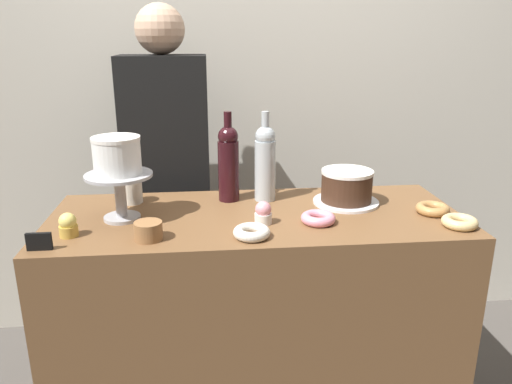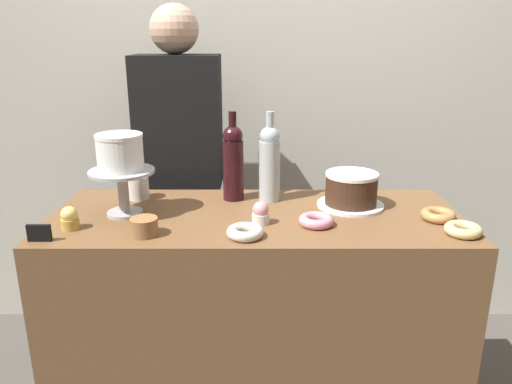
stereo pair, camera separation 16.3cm
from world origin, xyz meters
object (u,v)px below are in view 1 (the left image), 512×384
donut_glazed (460,222)px  price_sign_chalkboard (39,242)px  chocolate_round_cake (347,186)px  coffee_cup_ceramic (132,191)px  white_layer_cake (117,155)px  cupcake_strawberry (263,213)px  donut_sugar (252,232)px  donut_pink (318,218)px  barista_figure (169,188)px  cupcake_lemon (68,225)px  wine_bottle_dark_red (228,162)px  cake_stand_pedestal (120,189)px  donut_maple (433,209)px  cookie_stack (148,231)px  wine_bottle_clear (265,162)px

donut_glazed → price_sign_chalkboard: bearing=-177.7°
chocolate_round_cake → coffee_cup_ceramic: size_ratio=2.16×
white_layer_cake → cupcake_strawberry: white_layer_cake is taller
cupcake_strawberry → donut_sugar: (-0.05, -0.11, -0.02)m
donut_glazed → donut_pink: size_ratio=1.00×
donut_pink → barista_figure: bearing=129.7°
cupcake_lemon → coffee_cup_ceramic: coffee_cup_ceramic is taller
wine_bottle_dark_red → barista_figure: size_ratio=0.20×
cake_stand_pedestal → donut_glazed: cake_stand_pedestal is taller
white_layer_cake → donut_maple: bearing=-2.6°
donut_pink → cookie_stack: cookie_stack is taller
cake_stand_pedestal → donut_glazed: 1.09m
cupcake_strawberry → donut_pink: (0.18, -0.01, -0.02)m
chocolate_round_cake → wine_bottle_dark_red: wine_bottle_dark_red is taller
price_sign_chalkboard → cake_stand_pedestal: bearing=49.3°
cupcake_lemon → white_layer_cake: bearing=43.2°
cake_stand_pedestal → donut_pink: (0.64, -0.10, -0.09)m
donut_maple → price_sign_chalkboard: price_sign_chalkboard is taller
donut_glazed → coffee_cup_ceramic: (-1.06, 0.35, 0.03)m
donut_sugar → cupcake_lemon: bearing=173.3°
donut_pink → donut_sugar: size_ratio=1.00×
donut_pink → cupcake_lemon: bearing=-177.6°
white_layer_cake → wine_bottle_clear: bearing=17.7°
cookie_stack → price_sign_chalkboard: (-0.30, -0.05, -0.00)m
wine_bottle_clear → cupcake_strawberry: wine_bottle_clear is taller
donut_maple → price_sign_chalkboard: size_ratio=1.60×
wine_bottle_dark_red → barista_figure: barista_figure is taller
chocolate_round_cake → white_layer_cake: bearing=-173.7°
white_layer_cake → cupcake_strawberry: size_ratio=2.05×
cake_stand_pedestal → barista_figure: bearing=78.1°
wine_bottle_dark_red → coffee_cup_ceramic: wine_bottle_dark_red is taller
donut_glazed → donut_pink: bearing=169.9°
donut_glazed → cookie_stack: 0.97m
donut_pink → barista_figure: (-0.52, 0.63, -0.07)m
white_layer_cake → chocolate_round_cake: white_layer_cake is taller
cupcake_lemon → donut_glazed: cupcake_lemon is taller
chocolate_round_cake → donut_glazed: bearing=-41.4°
cupcake_lemon → price_sign_chalkboard: (-0.06, -0.10, -0.01)m
wine_bottle_clear → cupcake_lemon: size_ratio=4.38×
cupcake_strawberry → cookie_stack: (-0.35, -0.10, -0.01)m
chocolate_round_cake → cookie_stack: (-0.67, -0.27, -0.04)m
donut_sugar → coffee_cup_ceramic: coffee_cup_ceramic is taller
cupcake_lemon → donut_maple: cupcake_lemon is taller
cake_stand_pedestal → chocolate_round_cake: cake_stand_pedestal is taller
cookie_stack → wine_bottle_clear: bearing=40.9°
cookie_stack → donut_glazed: bearing=0.3°
chocolate_round_cake → donut_sugar: (-0.37, -0.28, -0.05)m
donut_sugar → price_sign_chalkboard: bearing=-177.0°
cupcake_strawberry → donut_pink: 0.18m
donut_pink → donut_glazed: bearing=-10.1°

